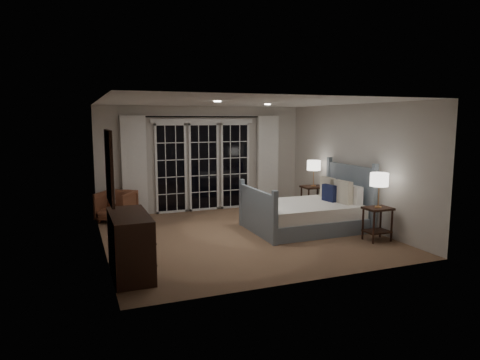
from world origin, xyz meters
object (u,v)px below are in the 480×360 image
object	(u,v)px
nightstand_right	(313,196)
dresser	(130,244)
armchair	(116,206)
lamp_right	(314,166)
bed	(308,213)
lamp_left	(379,180)
nightstand_left	(377,219)

from	to	relation	value
nightstand_right	dresser	size ratio (longest dim) A/B	0.53
armchair	dresser	xyz separation A→B (m)	(-0.13, -3.41, 0.11)
nightstand_right	lamp_right	distance (m)	0.70
bed	nightstand_right	distance (m)	1.38
lamp_left	dresser	distance (m)	4.45
nightstand_right	lamp_left	world-z (taller)	lamp_left
nightstand_left	lamp_right	bearing A→B (deg)	88.89
bed	lamp_left	bearing A→B (deg)	-57.72
armchair	dresser	distance (m)	3.42
nightstand_right	lamp_left	bearing A→B (deg)	-91.11
bed	lamp_right	distance (m)	1.60
dresser	lamp_left	bearing A→B (deg)	1.61
bed	nightstand_left	size ratio (longest dim) A/B	3.53
bed	lamp_right	world-z (taller)	same
nightstand_left	lamp_left	bearing A→B (deg)	0.00
nightstand_right	armchair	distance (m)	4.42
lamp_left	dresser	size ratio (longest dim) A/B	0.50
lamp_right	lamp_left	bearing A→B (deg)	-91.11
bed	armchair	xyz separation A→B (m)	(-3.52, 2.10, 0.01)
nightstand_left	armchair	size ratio (longest dim) A/B	0.85
lamp_right	dresser	world-z (taller)	lamp_right
nightstand_right	dresser	xyz separation A→B (m)	(-4.44, -2.43, 0.00)
lamp_right	armchair	xyz separation A→B (m)	(-4.31, 0.98, -0.81)
nightstand_left	armchair	bearing A→B (deg)	142.37
nightstand_left	armchair	distance (m)	5.39
nightstand_left	dresser	world-z (taller)	dresser
bed	nightstand_left	xyz separation A→B (m)	(0.75, -1.19, 0.08)
dresser	nightstand_right	bearing A→B (deg)	28.71
nightstand_right	lamp_right	xyz separation A→B (m)	(0.00, -0.00, 0.70)
nightstand_left	lamp_right	xyz separation A→B (m)	(0.04, 2.31, 0.74)
bed	armchair	bearing A→B (deg)	149.12
lamp_right	armchair	size ratio (longest dim) A/B	0.82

